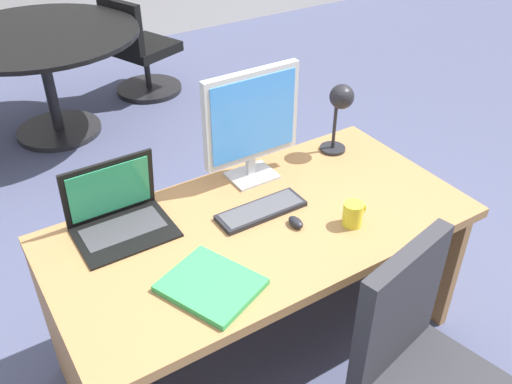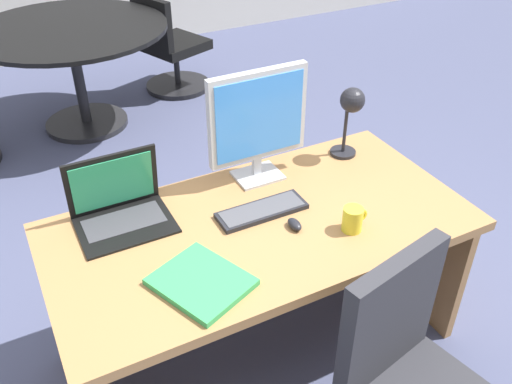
# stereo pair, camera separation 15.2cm
# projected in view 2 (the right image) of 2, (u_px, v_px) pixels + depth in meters

# --- Properties ---
(ground) EXTENTS (12.00, 12.00, 0.00)m
(ground) POSITION_uv_depth(u_px,v_px,m) (155.00, 184.00, 3.66)
(ground) COLOR #474C6B
(desk) EXTENTS (1.65, 0.83, 0.72)m
(desk) POSITION_uv_depth(u_px,v_px,m) (256.00, 253.00, 2.30)
(desk) COLOR #9E7042
(desk) RESTS_ON ground
(monitor) EXTENTS (0.44, 0.16, 0.49)m
(monitor) POSITION_uv_depth(u_px,v_px,m) (258.00, 120.00, 2.26)
(monitor) COLOR #B7BABF
(monitor) RESTS_ON desk
(laptop) EXTENTS (0.36, 0.28, 0.27)m
(laptop) POSITION_uv_depth(u_px,v_px,m) (118.00, 200.00, 2.14)
(laptop) COLOR black
(laptop) RESTS_ON desk
(keyboard) EXTENTS (0.37, 0.13, 0.02)m
(keyboard) POSITION_uv_depth(u_px,v_px,m) (262.00, 211.00, 2.20)
(keyboard) COLOR black
(keyboard) RESTS_ON desk
(mouse) EXTENTS (0.04, 0.08, 0.03)m
(mouse) POSITION_uv_depth(u_px,v_px,m) (295.00, 224.00, 2.12)
(mouse) COLOR black
(mouse) RESTS_ON desk
(desk_lamp) EXTENTS (0.12, 0.15, 0.34)m
(desk_lamp) POSITION_uv_depth(u_px,v_px,m) (351.00, 109.00, 2.43)
(desk_lamp) COLOR black
(desk_lamp) RESTS_ON desk
(book) EXTENTS (0.35, 0.38, 0.02)m
(book) POSITION_uv_depth(u_px,v_px,m) (201.00, 282.00, 1.87)
(book) COLOR green
(book) RESTS_ON desk
(coffee_mug) EXTENTS (0.11, 0.08, 0.10)m
(coffee_mug) POSITION_uv_depth(u_px,v_px,m) (353.00, 219.00, 2.09)
(coffee_mug) COLOR yellow
(coffee_mug) RESTS_ON desk
(meeting_table) EXTENTS (1.39, 1.39, 0.78)m
(meeting_table) POSITION_uv_depth(u_px,v_px,m) (74.00, 52.00, 4.00)
(meeting_table) COLOR black
(meeting_table) RESTS_ON ground
(meeting_chair_far) EXTENTS (0.61, 0.59, 0.83)m
(meeting_chair_far) POSITION_uv_depth(u_px,v_px,m) (170.00, 53.00, 4.70)
(meeting_chair_far) COLOR black
(meeting_chair_far) RESTS_ON ground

